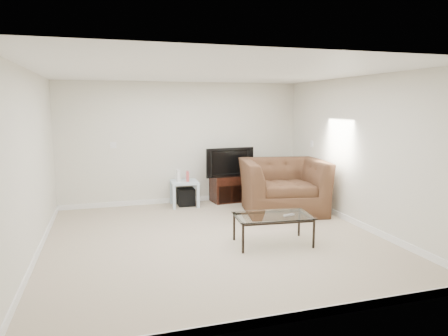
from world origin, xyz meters
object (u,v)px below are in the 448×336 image
object	(u,v)px
television	(228,162)
recliner	(283,177)
coffee_table	(273,230)
tv_stand	(228,188)
side_table	(184,193)
subwoofer	(186,197)

from	to	relation	value
television	recliner	bearing A→B (deg)	-59.63
coffee_table	tv_stand	bearing A→B (deg)	86.97
recliner	coffee_table	size ratio (longest dim) A/B	1.38
coffee_table	recliner	bearing A→B (deg)	60.78
television	side_table	distance (m)	1.13
subwoofer	television	bearing A→B (deg)	3.79
tv_stand	coffee_table	bearing A→B (deg)	-98.62
subwoofer	coffee_table	bearing A→B (deg)	-73.74
television	subwoofer	size ratio (longest dim) A/B	2.88
tv_stand	side_table	distance (m)	0.96
recliner	television	bearing A→B (deg)	136.35
side_table	recliner	distance (m)	2.03
side_table	subwoofer	bearing A→B (deg)	31.11
recliner	coffee_table	world-z (taller)	recliner
side_table	subwoofer	xyz separation A→B (m)	(0.03, 0.02, -0.07)
side_table	subwoofer	world-z (taller)	side_table
tv_stand	television	xyz separation A→B (m)	(0.00, -0.03, 0.58)
television	side_table	bearing A→B (deg)	178.72
television	coffee_table	size ratio (longest dim) A/B	0.87
tv_stand	coffee_table	distance (m)	2.74
tv_stand	coffee_table	world-z (taller)	tv_stand
tv_stand	subwoofer	bearing A→B (deg)	179.94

